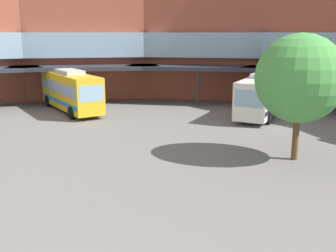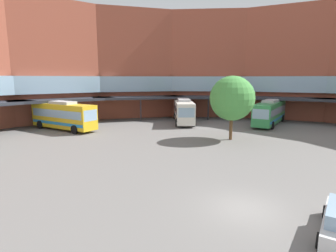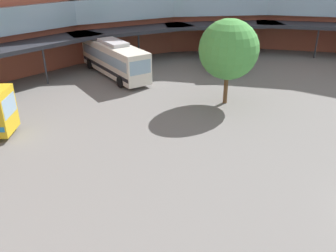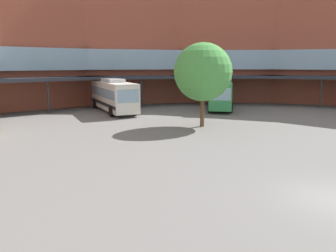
# 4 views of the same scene
# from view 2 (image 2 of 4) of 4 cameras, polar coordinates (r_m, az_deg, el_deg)

# --- Properties ---
(ground_plane) EXTENTS (126.54, 126.54, 0.00)m
(ground_plane) POSITION_cam_2_polar(r_m,az_deg,el_deg) (15.76, 15.87, -16.39)
(ground_plane) COLOR slate
(station_building) EXTENTS (83.85, 44.11, 18.57)m
(station_building) POSITION_cam_2_polar(r_m,az_deg,el_deg) (36.72, -3.76, 12.96)
(station_building) COLOR #9E4C38
(station_building) RESTS_ON ground
(bus_1) EXTENTS (5.35, 11.52, 3.75)m
(bus_1) POSITION_cam_2_polar(r_m,az_deg,el_deg) (43.13, 3.28, 3.29)
(bus_1) COLOR silver
(bus_1) RESTS_ON ground
(bus_3) EXTENTS (10.25, 9.63, 3.73)m
(bus_3) POSITION_cam_2_polar(r_m,az_deg,el_deg) (43.67, 20.58, 2.74)
(bus_3) COLOR #338C4C
(bus_3) RESTS_ON ground
(bus_5) EXTENTS (8.87, 9.32, 3.88)m
(bus_5) POSITION_cam_2_polar(r_m,az_deg,el_deg) (39.37, -21.05, 2.09)
(bus_5) COLOR gold
(bus_5) RESTS_ON ground
(plaza_tree) EXTENTS (4.98, 4.98, 7.20)m
(plaza_tree) POSITION_cam_2_polar(r_m,az_deg,el_deg) (31.23, 13.29, 5.66)
(plaza_tree) COLOR brown
(plaza_tree) RESTS_ON ground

